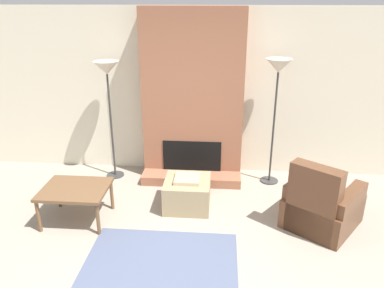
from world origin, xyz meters
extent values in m
cube|color=beige|center=(0.00, 2.91, 1.30)|extent=(7.62, 0.06, 2.60)
cube|color=#935B42|center=(0.00, 2.70, 1.30)|extent=(1.53, 0.36, 2.60)
cube|color=#935B42|center=(0.00, 2.35, 0.07)|extent=(1.53, 0.34, 0.14)
cube|color=black|center=(0.00, 2.51, 0.39)|extent=(0.91, 0.02, 0.49)
cube|color=#998460|center=(0.01, 1.65, 0.20)|extent=(0.62, 0.62, 0.40)
cube|color=tan|center=(0.01, 1.65, 0.42)|extent=(0.34, 0.34, 0.05)
cube|color=brown|center=(1.75, 1.36, 0.19)|extent=(1.13, 1.15, 0.38)
cube|color=brown|center=(1.55, 1.09, 0.46)|extent=(0.60, 0.52, 0.92)
cube|color=brown|center=(1.99, 1.18, 0.29)|extent=(0.59, 0.72, 0.57)
cube|color=brown|center=(1.51, 1.54, 0.29)|extent=(0.59, 0.72, 0.57)
cube|color=brown|center=(-1.38, 1.20, 0.44)|extent=(0.83, 0.68, 0.04)
cylinder|color=brown|center=(-1.76, 0.91, 0.21)|extent=(0.04, 0.04, 0.42)
cylinder|color=brown|center=(-1.01, 0.91, 0.21)|extent=(0.04, 0.04, 0.42)
cylinder|color=brown|center=(-1.76, 1.50, 0.21)|extent=(0.04, 0.04, 0.42)
cylinder|color=brown|center=(-1.01, 1.50, 0.21)|extent=(0.04, 0.04, 0.42)
cylinder|color=#333333|center=(-1.25, 2.51, 0.01)|extent=(0.28, 0.28, 0.02)
cylinder|color=#333333|center=(-1.25, 2.51, 0.83)|extent=(0.03, 0.03, 1.63)
cone|color=beige|center=(-1.25, 2.51, 1.75)|extent=(0.37, 0.37, 0.19)
cylinder|color=#333333|center=(1.22, 2.51, 0.01)|extent=(0.28, 0.28, 0.02)
cylinder|color=#333333|center=(1.22, 2.51, 0.87)|extent=(0.03, 0.03, 1.70)
cone|color=beige|center=(1.22, 2.51, 1.81)|extent=(0.37, 0.37, 0.19)
cube|color=#4C5670|center=(-0.17, 0.46, 0.01)|extent=(1.67, 1.12, 0.01)
camera|label=1|loc=(0.44, -2.85, 2.73)|focal=35.00mm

